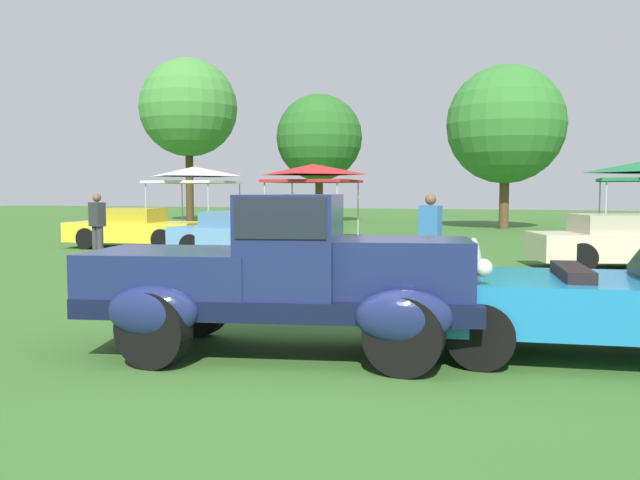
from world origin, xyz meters
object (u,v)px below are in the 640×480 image
object	(u,v)px
neighbor_convertible	(629,303)
show_car_skyblue	(249,236)
show_car_yellow	(135,228)
canopy_tent_left_field	(194,174)
show_car_cream	(622,242)
spectator_near_truck	(97,224)
feature_pickup_truck	(285,274)
spectator_between_cars	(430,234)
canopy_tent_center_field	(313,172)

from	to	relation	value
neighbor_convertible	show_car_skyblue	world-z (taller)	neighbor_convertible
show_car_yellow	canopy_tent_left_field	world-z (taller)	canopy_tent_left_field
show_car_cream	canopy_tent_left_field	distance (m)	16.44
show_car_yellow	canopy_tent_left_field	bearing A→B (deg)	101.56
canopy_tent_left_field	spectator_near_truck	bearing A→B (deg)	-74.97
feature_pickup_truck	neighbor_convertible	bearing A→B (deg)	15.71
show_car_skyblue	spectator_between_cars	distance (m)	5.67
show_car_skyblue	neighbor_convertible	bearing A→B (deg)	-44.79
show_car_skyblue	canopy_tent_left_field	world-z (taller)	canopy_tent_left_field
feature_pickup_truck	spectator_near_truck	xyz separation A→B (m)	(-8.04, 7.41, 0.05)
show_car_skyblue	canopy_tent_left_field	bearing A→B (deg)	127.56
spectator_between_cars	canopy_tent_left_field	bearing A→B (deg)	136.98
canopy_tent_left_field	spectator_between_cars	bearing A→B (deg)	-43.02
neighbor_convertible	show_car_cream	world-z (taller)	neighbor_convertible
neighbor_convertible	spectator_near_truck	xyz separation A→B (m)	(-11.48, 6.44, 0.33)
canopy_tent_left_field	canopy_tent_center_field	xyz separation A→B (m)	(5.29, -0.88, -0.00)
feature_pickup_truck	canopy_tent_left_field	world-z (taller)	canopy_tent_left_field
show_car_skyblue	spectator_between_cars	xyz separation A→B (m)	(5.06, -2.54, 0.31)
show_car_skyblue	spectator_between_cars	size ratio (longest dim) A/B	2.78
spectator_near_truck	show_car_yellow	bearing A→B (deg)	110.53
feature_pickup_truck	show_car_cream	xyz separation A→B (m)	(4.26, 9.71, -0.26)
show_car_skyblue	spectator_near_truck	world-z (taller)	spectator_near_truck
feature_pickup_truck	spectator_near_truck	size ratio (longest dim) A/B	2.56
neighbor_convertible	spectator_between_cars	distance (m)	6.18
show_car_yellow	feature_pickup_truck	bearing A→B (deg)	-49.38
canopy_tent_left_field	show_car_skyblue	bearing A→B (deg)	-52.44
feature_pickup_truck	show_car_skyblue	size ratio (longest dim) A/B	0.92
neighbor_convertible	canopy_tent_left_field	size ratio (longest dim) A/B	1.61
neighbor_convertible	show_car_yellow	world-z (taller)	neighbor_convertible
show_car_skyblue	canopy_tent_center_field	world-z (taller)	canopy_tent_center_field
neighbor_convertible	show_car_skyblue	size ratio (longest dim) A/B	1.02
canopy_tent_center_field	spectator_between_cars	bearing A→B (deg)	-58.62
show_car_yellow	canopy_tent_left_field	distance (m)	6.16
feature_pickup_truck	show_car_yellow	size ratio (longest dim) A/B	1.02
show_car_skyblue	spectator_between_cars	world-z (taller)	spectator_between_cars
spectator_near_truck	canopy_tent_center_field	xyz separation A→B (m)	(2.80, 8.37, 1.51)
feature_pickup_truck	canopy_tent_center_field	bearing A→B (deg)	108.37
show_car_skyblue	canopy_tent_center_field	size ratio (longest dim) A/B	1.62
show_car_yellow	spectator_between_cars	size ratio (longest dim) A/B	2.50
feature_pickup_truck	show_car_cream	bearing A→B (deg)	66.31
show_car_skyblue	show_car_cream	size ratio (longest dim) A/B	1.09
show_car_skyblue	show_car_cream	world-z (taller)	same
spectator_between_cars	canopy_tent_center_field	distance (m)	11.11
feature_pickup_truck	show_car_skyblue	world-z (taller)	feature_pickup_truck
neighbor_convertible	show_car_yellow	distance (m)	16.19
show_car_cream	spectator_between_cars	bearing A→B (deg)	-138.64
show_car_yellow	spectator_between_cars	xyz separation A→B (m)	(9.83, -4.51, 0.31)
show_car_yellow	spectator_between_cars	distance (m)	10.82
spectator_near_truck	canopy_tent_left_field	xyz separation A→B (m)	(-2.49, 9.25, 1.51)
neighbor_convertible	show_car_skyblue	xyz separation A→B (m)	(-8.02, 7.96, 0.02)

